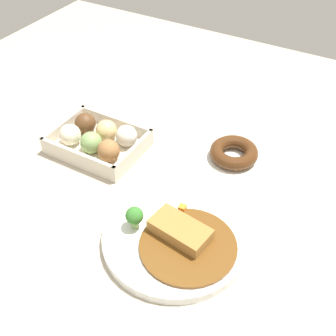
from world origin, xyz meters
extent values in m
plane|color=#B2A893|center=(0.00, 0.00, 0.00)|extent=(1.60, 1.60, 0.00)
cylinder|color=white|center=(0.10, -0.05, 0.01)|extent=(0.27, 0.27, 0.02)
cylinder|color=brown|center=(0.13, -0.06, 0.02)|extent=(0.17, 0.17, 0.01)
cube|color=#A87538|center=(0.11, -0.05, 0.04)|extent=(0.11, 0.07, 0.02)
cylinder|color=white|center=(0.06, -0.02, 0.02)|extent=(0.06, 0.06, 0.00)
ellipsoid|color=yellow|center=(0.06, -0.02, 0.03)|extent=(0.02, 0.02, 0.01)
cylinder|color=#8CB766|center=(0.03, -0.07, 0.03)|extent=(0.01, 0.01, 0.02)
sphere|color=#387A2D|center=(0.03, -0.07, 0.05)|extent=(0.03, 0.03, 0.03)
cube|color=orange|center=(0.08, 0.01, 0.02)|extent=(0.01, 0.01, 0.01)
cube|color=beige|center=(-0.18, 0.10, 0.01)|extent=(0.20, 0.15, 0.01)
cube|color=beige|center=(-0.28, 0.10, 0.03)|extent=(0.01, 0.15, 0.03)
cube|color=beige|center=(-0.09, 0.10, 0.03)|extent=(0.01, 0.15, 0.03)
cube|color=beige|center=(-0.18, 0.03, 0.03)|extent=(0.20, 0.01, 0.03)
cube|color=beige|center=(-0.18, 0.17, 0.03)|extent=(0.20, 0.01, 0.03)
sphere|color=#EFE5C6|center=(-0.24, 0.07, 0.04)|extent=(0.05, 0.05, 0.05)
sphere|color=#84A860|center=(-0.18, 0.07, 0.04)|extent=(0.05, 0.05, 0.05)
sphere|color=#9E6B3D|center=(-0.13, 0.07, 0.04)|extent=(0.05, 0.05, 0.05)
sphere|color=brown|center=(-0.24, 0.12, 0.04)|extent=(0.05, 0.05, 0.05)
sphere|color=#DBB77A|center=(-0.18, 0.13, 0.04)|extent=(0.05, 0.05, 0.05)
sphere|color=silver|center=(-0.13, 0.13, 0.04)|extent=(0.05, 0.05, 0.05)
cube|color=white|center=(0.10, 0.22, 0.00)|extent=(0.14, 0.14, 0.00)
torus|color=#4C2B14|center=(0.10, 0.22, 0.02)|extent=(0.11, 0.11, 0.03)
camera|label=1|loc=(0.34, -0.49, 0.63)|focal=46.35mm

